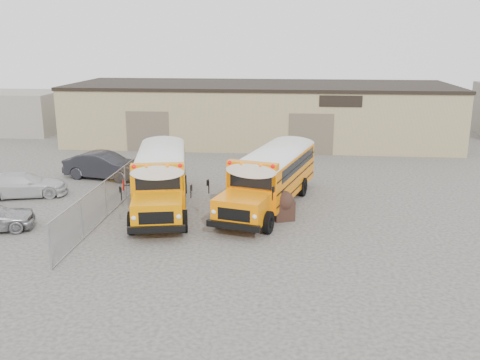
# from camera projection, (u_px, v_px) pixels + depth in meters

# --- Properties ---
(ground) EXTENTS (120.00, 120.00, 0.00)m
(ground) POSITION_uv_depth(u_px,v_px,m) (233.00, 221.00, 24.73)
(ground) COLOR #3A3835
(ground) RESTS_ON ground
(warehouse) EXTENTS (30.20, 10.20, 4.67)m
(warehouse) POSITION_uv_depth(u_px,v_px,m) (260.00, 112.00, 43.34)
(warehouse) COLOR tan
(warehouse) RESTS_ON ground
(chainlink_fence) EXTENTS (0.07, 18.07, 1.81)m
(chainlink_fence) POSITION_uv_depth(u_px,v_px,m) (125.00, 182.00, 27.95)
(chainlink_fence) COLOR #919499
(chainlink_fence) RESTS_ON ground
(distant_building_left) EXTENTS (8.00, 6.00, 3.60)m
(distant_building_left) POSITION_uv_depth(u_px,v_px,m) (15.00, 112.00, 47.50)
(distant_building_left) COLOR gray
(distant_building_left) RESTS_ON ground
(school_bus_left) EXTENTS (4.26, 10.05, 2.86)m
(school_bus_left) POSITION_uv_depth(u_px,v_px,m) (165.00, 150.00, 32.45)
(school_bus_left) COLOR orange
(school_bus_left) RESTS_ON ground
(school_bus_right) EXTENTS (4.82, 10.09, 2.87)m
(school_bus_right) POSITION_uv_depth(u_px,v_px,m) (301.00, 150.00, 32.23)
(school_bus_right) COLOR orange
(school_bus_right) RESTS_ON ground
(tarp_bundle) EXTENTS (1.17, 1.12, 1.39)m
(tarp_bundle) POSITION_uv_depth(u_px,v_px,m) (283.00, 205.00, 24.83)
(tarp_bundle) COLOR black
(tarp_bundle) RESTS_ON ground
(car_white) EXTENTS (4.92, 3.17, 1.33)m
(car_white) POSITION_uv_depth(u_px,v_px,m) (23.00, 184.00, 28.46)
(car_white) COLOR beige
(car_white) RESTS_ON ground
(car_dark) EXTENTS (5.06, 2.54, 1.59)m
(car_dark) POSITION_uv_depth(u_px,v_px,m) (104.00, 166.00, 32.09)
(car_dark) COLOR black
(car_dark) RESTS_ON ground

